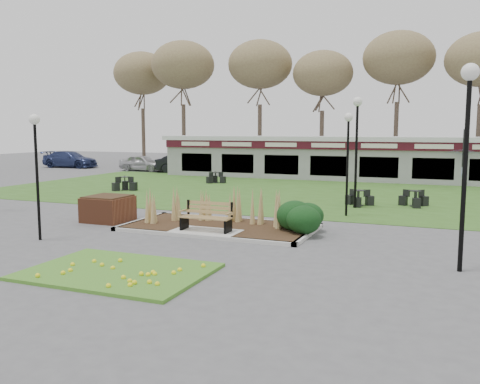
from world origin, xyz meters
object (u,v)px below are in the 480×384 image
at_px(bistro_set_a, 125,186).
at_px(park_bench, 207,216).
at_px(lamp_post_mid_right, 357,128).
at_px(car_silver, 143,163).
at_px(brick_planter, 108,208).
at_px(car_blue, 70,159).
at_px(food_pavilion, 333,158).
at_px(lamp_post_near_right, 468,122).
at_px(patio_umbrella, 462,163).
at_px(lamp_post_far_right, 348,141).
at_px(bistro_set_d, 359,200).
at_px(lamp_post_near_left, 36,149).
at_px(bistro_set_b, 216,179).
at_px(car_black, 185,163).
at_px(bistro_set_c, 414,201).

bearing_deg(bistro_set_a, park_bench, -43.82).
relative_size(lamp_post_mid_right, car_silver, 1.21).
distance_m(brick_planter, car_blue, 28.52).
relative_size(food_pavilion, lamp_post_near_right, 5.06).
bearing_deg(brick_planter, patio_umbrella, 53.89).
height_order(lamp_post_near_right, car_silver, lamp_post_near_right).
relative_size(lamp_post_far_right, bistro_set_d, 3.10).
relative_size(lamp_post_near_right, lamp_post_mid_right, 1.03).
height_order(park_bench, bistro_set_a, park_bench).
bearing_deg(lamp_post_near_left, bistro_set_b, 96.46).
bearing_deg(bistro_set_d, car_black, 140.53).
height_order(lamp_post_far_right, car_black, lamp_post_far_right).
distance_m(lamp_post_near_left, bistro_set_c, 15.53).
relative_size(lamp_post_near_left, lamp_post_far_right, 0.96).
bearing_deg(bistro_set_b, patio_umbrella, 13.02).
bearing_deg(bistro_set_d, bistro_set_b, 146.96).
height_order(lamp_post_near_right, bistro_set_a, lamp_post_near_right).
xyz_separation_m(patio_umbrella, car_silver, (-23.75, 3.00, -0.78)).
distance_m(brick_planter, lamp_post_near_left, 4.15).
xyz_separation_m(brick_planter, lamp_post_near_left, (0.02, -3.45, 2.31)).
xyz_separation_m(lamp_post_near_left, bistro_set_d, (7.97, 10.69, -2.54)).
relative_size(brick_planter, lamp_post_near_right, 0.31).
bearing_deg(lamp_post_near_left, lamp_post_near_right, 4.96).
relative_size(lamp_post_near_left, car_black, 0.85).
relative_size(lamp_post_near_left, patio_umbrella, 1.68).
bearing_deg(bistro_set_c, lamp_post_mid_right, -149.11).
distance_m(food_pavilion, lamp_post_near_left, 22.87).
distance_m(bistro_set_d, car_silver, 23.17).
relative_size(lamp_post_far_right, car_blue, 0.79).
height_order(brick_planter, patio_umbrella, patio_umbrella).
relative_size(brick_planter, car_blue, 0.30).
relative_size(lamp_post_near_right, bistro_set_c, 3.82).
height_order(lamp_post_near_left, car_silver, lamp_post_near_left).
height_order(brick_planter, bistro_set_d, brick_planter).
relative_size(lamp_post_mid_right, lamp_post_far_right, 1.18).
relative_size(food_pavilion, lamp_post_far_right, 6.15).
xyz_separation_m(lamp_post_mid_right, car_silver, (-19.28, 13.47, -2.78)).
bearing_deg(bistro_set_b, brick_planter, -82.02).
distance_m(brick_planter, bistro_set_d, 10.79).
bearing_deg(car_silver, car_blue, 85.24).
distance_m(lamp_post_near_left, car_silver, 26.14).
distance_m(brick_planter, lamp_post_near_right, 12.49).
height_order(park_bench, bistro_set_b, park_bench).
xyz_separation_m(lamp_post_near_right, car_black, (-19.37, 22.42, -2.81)).
distance_m(lamp_post_near_left, bistro_set_a, 12.95).
height_order(food_pavilion, bistro_set_d, food_pavilion).
relative_size(bistro_set_b, patio_umbrella, 0.55).
relative_size(lamp_post_near_right, car_silver, 1.25).
xyz_separation_m(brick_planter, food_pavilion, (4.40, 18.96, 1.00)).
height_order(park_bench, lamp_post_near_left, lamp_post_near_left).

